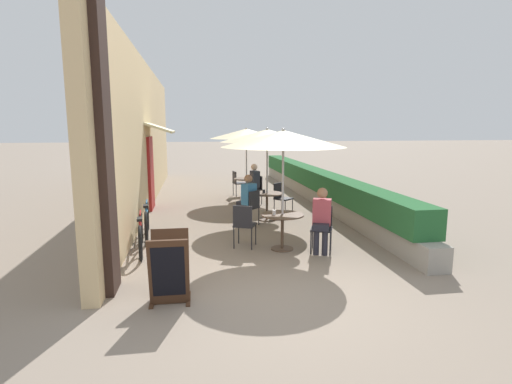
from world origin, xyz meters
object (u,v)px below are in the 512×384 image
object	(u,v)px
seated_patron_mid_right	(247,198)
coffee_cup_far	(248,177)
cafe_chair_mid_right	(251,205)
patio_table_far	(247,184)
cafe_chair_near_right	(244,222)
bicycle_leaning	(141,234)
patio_umbrella_mid	(267,136)
patio_table_mid	(267,200)
menu_board	(169,268)
patio_umbrella_near	(283,139)
coffee_cup_near	(274,212)
seated_patron_near_left	(322,217)
patio_umbrella_far	(246,134)
cafe_chair_near_left	(322,225)
cafe_chair_far_left	(237,181)
cafe_chair_mid_left	(281,196)
cafe_chair_far_right	(257,187)
seated_patron_far_right	(253,182)
coffee_cup_mid	(264,191)
bicycle_second	(147,221)
patio_table_near	(282,223)

from	to	relation	value
seated_patron_mid_right	coffee_cup_far	size ratio (longest dim) A/B	13.89
cafe_chair_mid_right	patio_table_far	size ratio (longest dim) A/B	1.05
cafe_chair_near_right	bicycle_leaning	world-z (taller)	cafe_chair_near_right
patio_umbrella_mid	patio_table_mid	bearing A→B (deg)	-82.87
bicycle_leaning	menu_board	distance (m)	2.47
patio_umbrella_near	coffee_cup_near	size ratio (longest dim) A/B	26.33
seated_patron_near_left	patio_umbrella_far	bearing A→B (deg)	-61.79
seated_patron_near_left	cafe_chair_near_left	bearing A→B (deg)	-90.00
patio_umbrella_mid	cafe_chair_far_left	xyz separation A→B (m)	(-0.35, 3.70, -1.64)
coffee_cup_near	menu_board	bearing A→B (deg)	-132.44
patio_umbrella_near	menu_board	distance (m)	3.36
cafe_chair_mid_left	seated_patron_mid_right	distance (m)	1.52
cafe_chair_far_right	seated_patron_far_right	xyz separation A→B (m)	(-0.11, -0.02, 0.17)
cafe_chair_near_right	patio_table_far	world-z (taller)	cafe_chair_near_right
cafe_chair_far_left	bicycle_leaning	distance (m)	6.42
cafe_chair_mid_left	menu_board	distance (m)	5.81
patio_umbrella_far	coffee_cup_far	size ratio (longest dim) A/B	26.33
coffee_cup_near	seated_patron_far_right	xyz separation A→B (m)	(0.31, 4.75, -0.06)
seated_patron_far_right	coffee_cup_far	bearing A→B (deg)	-6.16
cafe_chair_near_right	patio_table_far	xyz separation A→B (m)	(0.76, 5.28, 0.01)
cafe_chair_far_left	patio_umbrella_far	bearing A→B (deg)	5.79
patio_table_mid	coffee_cup_mid	size ratio (longest dim) A/B	9.20
coffee_cup_near	cafe_chair_far_left	world-z (taller)	cafe_chair_far_left
coffee_cup_far	coffee_cup_near	bearing A→B (deg)	-92.65
cafe_chair_near_right	seated_patron_near_left	bearing A→B (deg)	1.56
cafe_chair_mid_right	bicycle_second	distance (m)	2.45
cafe_chair_near_left	menu_board	size ratio (longest dim) A/B	0.91
cafe_chair_mid_right	cafe_chair_far_right	xyz separation A→B (m)	(0.59, 2.82, 0.00)
cafe_chair_mid_right	patio_table_far	bearing A→B (deg)	41.20
patio_umbrella_far	cafe_chair_mid_right	bearing A→B (deg)	-95.92
patio_table_mid	patio_table_far	bearing A→B (deg)	92.57
patio_table_far	cafe_chair_far_left	size ratio (longest dim) A/B	0.95
cafe_chair_near_right	patio_table_mid	distance (m)	2.47
patio_table_mid	cafe_chair_near_left	bearing A→B (deg)	-78.20
cafe_chair_mid_left	seated_patron_near_left	bearing A→B (deg)	47.57
patio_table_near	cafe_chair_mid_right	xyz separation A→B (m)	(-0.34, 1.94, -0.01)
seated_patron_near_left	coffee_cup_mid	bearing A→B (deg)	-56.23
coffee_cup_mid	menu_board	distance (m)	5.06
cafe_chair_far_left	coffee_cup_far	size ratio (longest dim) A/B	9.67
patio_umbrella_mid	patio_table_far	world-z (taller)	patio_umbrella_mid
patio_umbrella_mid	bicycle_second	xyz separation A→B (m)	(-2.89, -1.12, -1.81)
patio_table_far	bicycle_leaning	world-z (taller)	bicycle_leaning
patio_umbrella_mid	patio_table_near	bearing A→B (deg)	-93.65
seated_patron_near_left	patio_umbrella_near	bearing A→B (deg)	-2.68
patio_umbrella_far	menu_board	world-z (taller)	patio_umbrella_far
patio_umbrella_mid	seated_patron_mid_right	distance (m)	1.65
cafe_chair_near_left	coffee_cup_near	bearing A→B (deg)	9.44
cafe_chair_mid_right	coffee_cup_far	size ratio (longest dim) A/B	9.67
patio_table_near	cafe_chair_near_left	distance (m)	0.76
seated_patron_mid_right	coffee_cup_near	bearing A→B (deg)	-126.03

